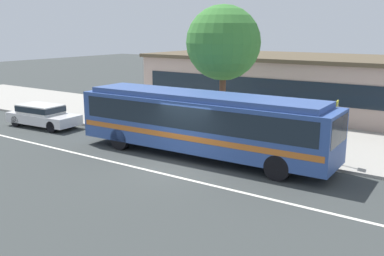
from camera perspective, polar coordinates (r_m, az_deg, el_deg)
The scene contains 9 objects.
ground_plane at distance 17.80m, azimuth -2.38°, elevation -5.30°, with size 120.00×120.00×0.00m, color #363A39.
sidewalk_slab at distance 23.83m, azimuth 8.32°, elevation -0.57°, with size 60.00×8.00×0.12m, color #9D9990.
lane_stripe_center at distance 17.20m, azimuth -3.99°, elevation -5.96°, with size 56.00×0.16×0.01m, color silver.
transit_bus at distance 18.95m, azimuth 1.21°, elevation 1.01°, with size 11.94×2.78×2.84m.
sedan_behind_bus at distance 26.51m, azimuth -19.04°, elevation 1.69°, with size 4.57×2.07×1.29m.
pedestrian_waiting_near_sign at distance 22.91m, azimuth -3.07°, elevation 1.63°, with size 0.39×0.39×1.66m.
bus_stop_sign at distance 18.58m, azimuth 18.35°, elevation 0.55°, with size 0.10×0.44×2.62m.
street_tree_near_stop at distance 22.29m, azimuth 4.13°, elevation 11.05°, with size 3.78×3.78×6.64m.
station_building at distance 30.56m, azimuth 14.29°, elevation 5.64°, with size 21.62×8.62×3.79m.
Camera 1 is at (10.23, -13.47, 5.56)m, focal length 40.63 mm.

